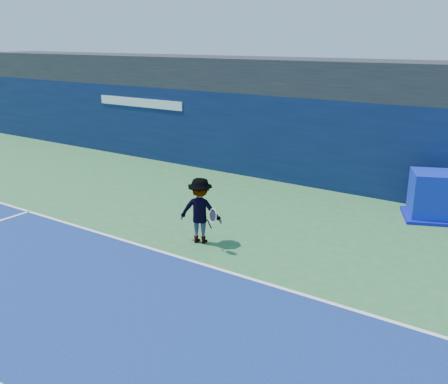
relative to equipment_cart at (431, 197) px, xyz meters
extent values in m
plane|color=#316E39|center=(-4.90, -9.10, -0.61)|extent=(80.00, 80.00, 0.00)
cube|color=white|center=(-4.90, -6.10, -0.60)|extent=(24.00, 0.10, 0.01)
cube|color=black|center=(-4.90, 2.40, 2.99)|extent=(36.00, 3.00, 1.20)
cube|color=#0B183C|center=(-4.90, 1.40, 0.89)|extent=(36.00, 1.00, 3.00)
cube|color=white|center=(-11.90, 0.89, 1.74)|extent=(4.50, 0.04, 0.35)
cube|color=#0C1DB5|center=(0.00, 0.00, 0.06)|extent=(1.47, 1.47, 1.35)
cube|color=#0B0EA0|center=(0.00, 0.00, -0.57)|extent=(1.84, 1.84, 0.09)
imported|color=white|center=(-4.34, -5.05, 0.22)|extent=(1.21, 0.93, 1.66)
cylinder|color=black|center=(-3.89, -5.30, 0.04)|extent=(0.08, 0.15, 0.26)
torus|color=silver|center=(-3.75, -5.35, 0.29)|extent=(0.31, 0.17, 0.30)
cylinder|color=black|center=(-3.75, -5.35, 0.29)|extent=(0.26, 0.13, 0.25)
sphere|color=#B6E619|center=(-7.28, -2.86, 0.32)|extent=(0.06, 0.06, 0.06)
camera|label=1|loc=(2.67, -14.34, 4.29)|focal=40.00mm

